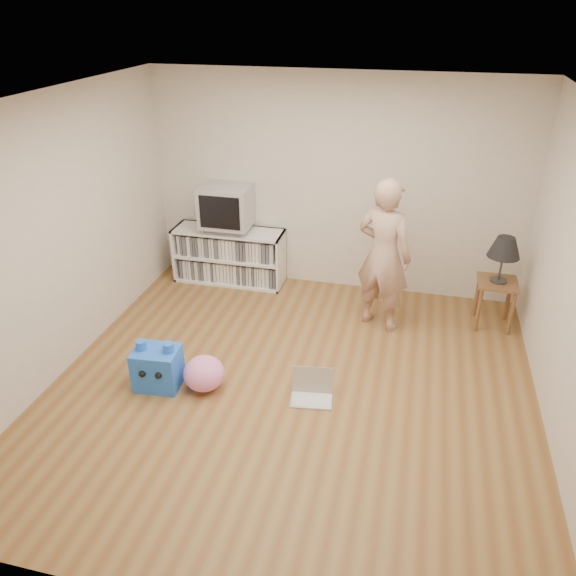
{
  "coord_description": "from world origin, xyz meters",
  "views": [
    {
      "loc": [
        0.98,
        -4.16,
        3.3
      ],
      "look_at": [
        -0.13,
        0.4,
        0.85
      ],
      "focal_mm": 35.0,
      "sensor_mm": 36.0,
      "label": 1
    }
  ],
  "objects_px": {
    "plush_pink": "(204,373)",
    "media_unit": "(230,255)",
    "dvd_deck": "(228,227)",
    "crt_tv": "(227,206)",
    "plush_blue": "(157,367)",
    "person": "(384,255)",
    "table_lamp": "(505,248)",
    "laptop": "(312,390)",
    "side_table": "(496,292)"
  },
  "relations": [
    {
      "from": "side_table",
      "to": "table_lamp",
      "type": "height_order",
      "value": "table_lamp"
    },
    {
      "from": "plush_blue",
      "to": "plush_pink",
      "type": "relative_size",
      "value": 1.25
    },
    {
      "from": "dvd_deck",
      "to": "side_table",
      "type": "bearing_deg",
      "value": -6.57
    },
    {
      "from": "media_unit",
      "to": "crt_tv",
      "type": "xyz_separation_m",
      "value": [
        0.0,
        -0.02,
        0.67
      ]
    },
    {
      "from": "crt_tv",
      "to": "side_table",
      "type": "xyz_separation_m",
      "value": [
        3.21,
        -0.37,
        -0.6
      ]
    },
    {
      "from": "dvd_deck",
      "to": "plush_pink",
      "type": "xyz_separation_m",
      "value": [
        0.5,
        -2.21,
        -0.57
      ]
    },
    {
      "from": "media_unit",
      "to": "side_table",
      "type": "distance_m",
      "value": 3.23
    },
    {
      "from": "media_unit",
      "to": "table_lamp",
      "type": "relative_size",
      "value": 2.72
    },
    {
      "from": "dvd_deck",
      "to": "plush_pink",
      "type": "bearing_deg",
      "value": -77.25
    },
    {
      "from": "crt_tv",
      "to": "media_unit",
      "type": "bearing_deg",
      "value": 90.0
    },
    {
      "from": "person",
      "to": "plush_pink",
      "type": "bearing_deg",
      "value": 68.76
    },
    {
      "from": "laptop",
      "to": "plush_blue",
      "type": "relative_size",
      "value": 0.86
    },
    {
      "from": "plush_pink",
      "to": "media_unit",
      "type": "bearing_deg",
      "value": 102.66
    },
    {
      "from": "plush_blue",
      "to": "plush_pink",
      "type": "bearing_deg",
      "value": 3.66
    },
    {
      "from": "person",
      "to": "laptop",
      "type": "height_order",
      "value": "person"
    },
    {
      "from": "person",
      "to": "laptop",
      "type": "bearing_deg",
      "value": 94.22
    },
    {
      "from": "plush_pink",
      "to": "dvd_deck",
      "type": "bearing_deg",
      "value": 102.75
    },
    {
      "from": "media_unit",
      "to": "plush_blue",
      "type": "height_order",
      "value": "media_unit"
    },
    {
      "from": "person",
      "to": "crt_tv",
      "type": "bearing_deg",
      "value": 4.11
    },
    {
      "from": "plush_pink",
      "to": "side_table",
      "type": "bearing_deg",
      "value": 34.2
    },
    {
      "from": "person",
      "to": "laptop",
      "type": "xyz_separation_m",
      "value": [
        -0.47,
        -1.45,
        -0.78
      ]
    },
    {
      "from": "person",
      "to": "side_table",
      "type": "bearing_deg",
      "value": -145.22
    },
    {
      "from": "laptop",
      "to": "person",
      "type": "bearing_deg",
      "value": 64.36
    },
    {
      "from": "person",
      "to": "plush_pink",
      "type": "relative_size",
      "value": 4.4
    },
    {
      "from": "laptop",
      "to": "media_unit",
      "type": "bearing_deg",
      "value": 117.81
    },
    {
      "from": "person",
      "to": "plush_blue",
      "type": "distance_m",
      "value": 2.6
    },
    {
      "from": "table_lamp",
      "to": "plush_pink",
      "type": "distance_m",
      "value": 3.37
    },
    {
      "from": "dvd_deck",
      "to": "table_lamp",
      "type": "height_order",
      "value": "table_lamp"
    },
    {
      "from": "media_unit",
      "to": "plush_pink",
      "type": "relative_size",
      "value": 3.63
    },
    {
      "from": "media_unit",
      "to": "dvd_deck",
      "type": "xyz_separation_m",
      "value": [
        0.0,
        -0.02,
        0.39
      ]
    },
    {
      "from": "crt_tv",
      "to": "plush_blue",
      "type": "relative_size",
      "value": 1.24
    },
    {
      "from": "dvd_deck",
      "to": "crt_tv",
      "type": "distance_m",
      "value": 0.29
    },
    {
      "from": "plush_blue",
      "to": "plush_pink",
      "type": "xyz_separation_m",
      "value": [
        0.44,
        0.06,
        -0.04
      ]
    },
    {
      "from": "laptop",
      "to": "plush_pink",
      "type": "relative_size",
      "value": 1.07
    },
    {
      "from": "table_lamp",
      "to": "crt_tv",
      "type": "bearing_deg",
      "value": 173.48
    },
    {
      "from": "media_unit",
      "to": "plush_blue",
      "type": "xyz_separation_m",
      "value": [
        0.06,
        -2.29,
        -0.14
      ]
    },
    {
      "from": "dvd_deck",
      "to": "media_unit",
      "type": "bearing_deg",
      "value": 90.0
    },
    {
      "from": "laptop",
      "to": "table_lamp",
      "type": "bearing_deg",
      "value": 37.7
    },
    {
      "from": "crt_tv",
      "to": "person",
      "type": "distance_m",
      "value": 2.09
    },
    {
      "from": "media_unit",
      "to": "person",
      "type": "distance_m",
      "value": 2.15
    },
    {
      "from": "media_unit",
      "to": "plush_pink",
      "type": "xyz_separation_m",
      "value": [
        0.5,
        -2.23,
        -0.19
      ]
    },
    {
      "from": "crt_tv",
      "to": "plush_blue",
      "type": "xyz_separation_m",
      "value": [
        0.06,
        -2.27,
        -0.81
      ]
    },
    {
      "from": "table_lamp",
      "to": "laptop",
      "type": "relative_size",
      "value": 1.24
    },
    {
      "from": "laptop",
      "to": "plush_pink",
      "type": "distance_m",
      "value": 1.02
    },
    {
      "from": "media_unit",
      "to": "table_lamp",
      "type": "distance_m",
      "value": 3.29
    },
    {
      "from": "media_unit",
      "to": "dvd_deck",
      "type": "distance_m",
      "value": 0.39
    },
    {
      "from": "dvd_deck",
      "to": "plush_blue",
      "type": "xyz_separation_m",
      "value": [
        0.06,
        -2.28,
        -0.53
      ]
    },
    {
      "from": "dvd_deck",
      "to": "plush_blue",
      "type": "distance_m",
      "value": 2.34
    },
    {
      "from": "crt_tv",
      "to": "laptop",
      "type": "height_order",
      "value": "crt_tv"
    },
    {
      "from": "crt_tv",
      "to": "plush_pink",
      "type": "height_order",
      "value": "crt_tv"
    }
  ]
}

